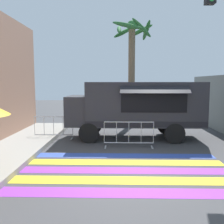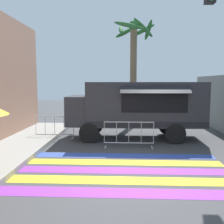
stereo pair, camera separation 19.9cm
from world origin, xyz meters
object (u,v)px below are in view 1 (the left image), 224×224
(food_truck, at_px, (134,105))
(palm_tree, at_px, (132,55))
(barricade_front, at_px, (129,135))
(barricade_side, at_px, (54,128))

(food_truck, relative_size, palm_tree, 1.00)
(barricade_front, height_order, palm_tree, palm_tree)
(food_truck, distance_m, barricade_front, 2.02)
(palm_tree, bearing_deg, barricade_side, -137.23)
(barricade_side, bearing_deg, food_truck, 3.34)
(food_truck, bearing_deg, barricade_front, -99.63)
(barricade_side, bearing_deg, palm_tree, 42.77)
(barricade_side, xyz_separation_m, palm_tree, (3.82, 3.53, 3.70))
(barricade_front, xyz_separation_m, palm_tree, (0.38, 5.02, 3.70))
(barricade_side, height_order, palm_tree, palm_tree)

